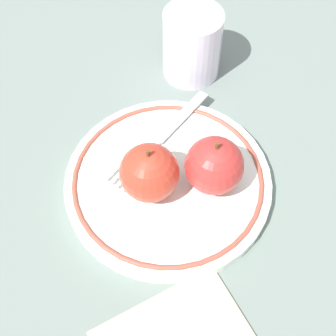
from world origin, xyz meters
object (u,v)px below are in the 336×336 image
fork (165,134)px  drinking_glass (192,44)px  apple_second_whole (214,166)px  apple_red_whole (150,174)px  plate (168,182)px

fork → drinking_glass: 0.13m
fork → apple_second_whole: bearing=76.7°
apple_red_whole → apple_second_whole: bearing=-99.4°
apple_second_whole → drinking_glass: drinking_glass is taller
fork → plate: bearing=41.4°
apple_red_whole → apple_second_whole: same height
apple_second_whole → fork: bearing=21.1°
apple_second_whole → fork: apple_second_whole is taller
plate → apple_second_whole: bearing=-113.4°
apple_red_whole → fork: bearing=-29.4°
fork → apple_red_whole: bearing=26.2°
fork → drinking_glass: drinking_glass is taller
plate → apple_red_whole: apple_red_whole is taller
plate → apple_red_whole: 0.05m
drinking_glass → apple_second_whole: bearing=167.5°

